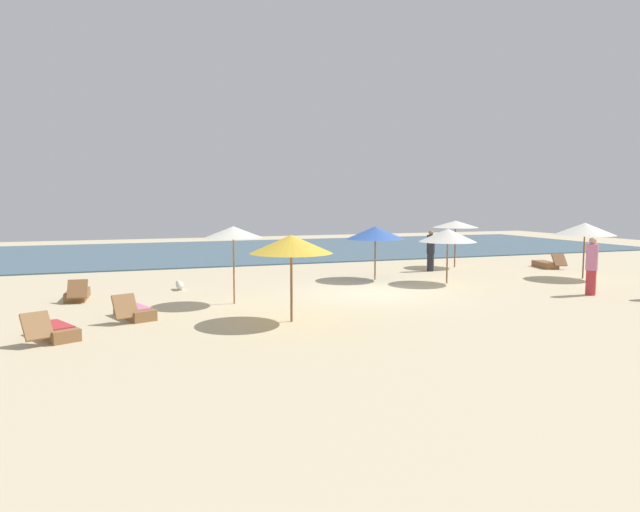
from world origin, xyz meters
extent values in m
plane|color=beige|center=(0.00, 0.00, 0.00)|extent=(60.00, 60.00, 0.00)
cube|color=#3D6075|center=(0.00, 17.00, 0.03)|extent=(48.00, 16.00, 0.06)
cylinder|color=brown|center=(-3.90, -3.28, 1.09)|extent=(0.06, 0.06, 2.19)
cone|color=gold|center=(-3.90, -3.28, 2.00)|extent=(2.12, 2.12, 0.47)
cylinder|color=brown|center=(3.52, 1.18, 1.00)|extent=(0.06, 0.06, 2.00)
cone|color=silver|center=(3.52, 1.18, 1.80)|extent=(2.13, 2.13, 0.49)
cylinder|color=olive|center=(-4.79, -0.28, 1.14)|extent=(0.05, 0.05, 2.28)
cone|color=silver|center=(-4.79, -0.28, 2.16)|extent=(1.73, 1.73, 0.34)
cylinder|color=brown|center=(6.64, 5.46, 1.05)|extent=(0.06, 0.06, 2.10)
cone|color=silver|center=(6.64, 5.46, 2.00)|extent=(2.08, 2.08, 0.31)
cylinder|color=brown|center=(9.31, 0.47, 1.08)|extent=(0.06, 0.06, 2.16)
cone|color=silver|center=(9.31, 0.47, 1.97)|extent=(2.30, 2.30, 0.48)
cylinder|color=olive|center=(1.42, 3.00, 1.02)|extent=(0.06, 0.06, 2.03)
cone|color=#3359B2|center=(1.42, 3.00, 1.84)|extent=(2.28, 2.28, 0.49)
cube|color=brown|center=(10.44, 3.88, 0.14)|extent=(0.97, 1.60, 0.28)
cube|color=brown|center=(10.63, 3.20, 0.42)|extent=(0.67, 0.60, 0.54)
cube|color=olive|center=(-9.45, -3.12, 0.14)|extent=(1.17, 1.61, 0.28)
cube|color=olive|center=(-9.74, -3.75, 0.43)|extent=(0.70, 0.64, 0.57)
cube|color=#BF3338|center=(-9.45, -3.12, 0.30)|extent=(0.90, 1.17, 0.03)
cube|color=brown|center=(-9.29, 2.15, 0.14)|extent=(0.71, 1.54, 0.28)
cube|color=brown|center=(-9.24, 1.45, 0.42)|extent=(0.60, 0.51, 0.54)
cube|color=olive|center=(-7.68, -1.43, 0.14)|extent=(1.09, 1.62, 0.28)
cube|color=olive|center=(-7.93, -2.08, 0.44)|extent=(0.67, 0.55, 0.60)
cube|color=#D17299|center=(-7.68, -1.43, 0.30)|extent=(0.85, 1.16, 0.03)
cylinder|color=#26262D|center=(4.82, 4.56, 0.39)|extent=(0.40, 0.40, 0.77)
cylinder|color=#26262D|center=(4.82, 4.56, 1.18)|extent=(0.47, 0.47, 0.81)
sphere|color=#A37556|center=(4.82, 4.56, 1.68)|extent=(0.22, 0.22, 0.22)
cylinder|color=#BF3338|center=(6.53, -2.68, 0.41)|extent=(0.39, 0.39, 0.82)
cylinder|color=#D17299|center=(6.53, -2.68, 1.25)|extent=(0.46, 0.46, 0.86)
sphere|color=tan|center=(6.53, -2.68, 1.78)|extent=(0.23, 0.23, 0.23)
cube|color=silver|center=(-6.05, 2.93, 0.02)|extent=(0.22, 0.37, 0.04)
ellipsoid|color=silver|center=(-6.05, 2.93, 0.16)|extent=(0.33, 0.61, 0.26)
sphere|color=silver|center=(-6.09, 3.19, 0.21)|extent=(0.18, 0.18, 0.18)
camera|label=1|loc=(-8.06, -17.06, 3.13)|focal=31.95mm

